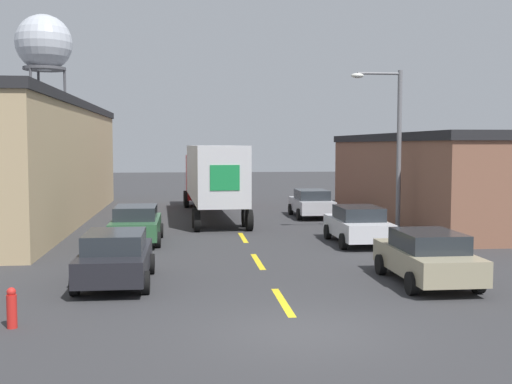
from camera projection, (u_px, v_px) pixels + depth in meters
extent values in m
plane|color=#333335|center=(301.00, 332.00, 13.70)|extent=(160.00, 160.00, 0.00)
cube|color=yellow|center=(283.00, 302.00, 16.30)|extent=(0.20, 2.97, 0.01)
cube|color=yellow|center=(258.00, 261.00, 21.94)|extent=(0.20, 2.97, 0.01)
cube|color=yellow|center=(243.00, 238.00, 27.59)|extent=(0.20, 2.97, 0.01)
cube|color=brown|center=(471.00, 181.00, 34.24)|extent=(10.28, 18.97, 4.16)
cube|color=#232326|center=(472.00, 138.00, 34.07)|extent=(10.48, 19.17, 0.40)
cube|color=#B21919|center=(205.00, 177.00, 41.72)|extent=(2.43, 3.18, 2.82)
cube|color=silver|center=(214.00, 172.00, 34.26)|extent=(2.87, 11.43, 2.86)
cube|color=#198442|center=(225.00, 178.00, 28.65)|extent=(1.33, 0.08, 1.15)
cylinder|color=black|center=(223.00, 198.00, 42.38)|extent=(0.32, 1.00, 0.99)
cylinder|color=black|center=(186.00, 198.00, 42.02)|extent=(0.32, 1.00, 0.99)
cylinder|color=black|center=(224.00, 199.00, 41.16)|extent=(0.32, 1.00, 0.99)
cylinder|color=black|center=(187.00, 200.00, 40.80)|extent=(0.32, 1.00, 0.99)
cylinder|color=black|center=(245.00, 217.00, 31.16)|extent=(0.32, 1.00, 0.99)
cylinder|color=black|center=(195.00, 218.00, 30.80)|extent=(0.32, 1.00, 0.99)
cylinder|color=black|center=(249.00, 220.00, 29.78)|extent=(0.32, 1.00, 0.99)
cylinder|color=black|center=(197.00, 221.00, 29.42)|extent=(0.32, 1.00, 0.99)
cube|color=black|center=(116.00, 261.00, 18.37)|extent=(1.85, 4.39, 0.69)
cube|color=#23282D|center=(115.00, 241.00, 18.20)|extent=(1.63, 2.28, 0.52)
cylinder|color=black|center=(151.00, 264.00, 19.85)|extent=(0.22, 0.63, 0.63)
cylinder|color=black|center=(90.00, 265.00, 19.65)|extent=(0.22, 0.63, 0.63)
cylinder|color=black|center=(145.00, 283.00, 17.15)|extent=(0.22, 0.63, 0.63)
cylinder|color=black|center=(75.00, 284.00, 16.95)|extent=(0.22, 0.63, 0.63)
cube|color=#2D5B38|center=(136.00, 227.00, 26.08)|extent=(1.85, 4.39, 0.69)
cube|color=#23282D|center=(136.00, 212.00, 25.90)|extent=(1.63, 2.28, 0.52)
cylinder|color=black|center=(161.00, 230.00, 27.55)|extent=(0.22, 0.63, 0.63)
cylinder|color=black|center=(117.00, 231.00, 27.35)|extent=(0.22, 0.63, 0.63)
cylinder|color=black|center=(158.00, 240.00, 24.86)|extent=(0.22, 0.63, 0.63)
cylinder|color=black|center=(109.00, 241.00, 24.66)|extent=(0.22, 0.63, 0.63)
cube|color=#B2B2B7|center=(311.00, 205.00, 35.35)|extent=(1.85, 4.39, 0.69)
cube|color=#23282D|center=(312.00, 195.00, 35.18)|extent=(1.63, 2.28, 0.52)
cylinder|color=black|center=(322.00, 209.00, 36.83)|extent=(0.22, 0.63, 0.63)
cylinder|color=black|center=(291.00, 209.00, 36.63)|extent=(0.22, 0.63, 0.63)
cylinder|color=black|center=(333.00, 214.00, 34.13)|extent=(0.22, 0.63, 0.63)
cylinder|color=black|center=(299.00, 214.00, 33.93)|extent=(0.22, 0.63, 0.63)
cube|color=tan|center=(426.00, 261.00, 18.47)|extent=(1.85, 4.39, 0.69)
cube|color=#23282D|center=(429.00, 241.00, 18.30)|extent=(1.63, 2.28, 0.52)
cylinder|color=black|center=(438.00, 263.00, 19.94)|extent=(0.22, 0.63, 0.63)
cylinder|color=black|center=(381.00, 264.00, 19.74)|extent=(0.22, 0.63, 0.63)
cylinder|color=black|center=(478.00, 282.00, 17.25)|extent=(0.22, 0.63, 0.63)
cylinder|color=black|center=(412.00, 283.00, 17.05)|extent=(0.22, 0.63, 0.63)
cube|color=silver|center=(358.00, 228.00, 25.86)|extent=(1.85, 4.39, 0.69)
cube|color=#23282D|center=(359.00, 213.00, 25.69)|extent=(1.63, 2.28, 0.52)
cylinder|color=black|center=(370.00, 231.00, 27.33)|extent=(0.22, 0.63, 0.63)
cylinder|color=black|center=(328.00, 232.00, 27.13)|extent=(0.22, 0.63, 0.63)
cylinder|color=black|center=(390.00, 241.00, 24.64)|extent=(0.22, 0.63, 0.63)
cylinder|color=black|center=(343.00, 241.00, 24.44)|extent=(0.22, 0.63, 0.63)
cylinder|color=#47474C|center=(66.00, 125.00, 69.48)|extent=(0.28, 0.28, 12.34)
cylinder|color=#47474C|center=(40.00, 125.00, 70.94)|extent=(0.28, 0.28, 12.34)
cylinder|color=#47474C|center=(32.00, 124.00, 67.34)|extent=(0.28, 0.28, 12.34)
cylinder|color=#4C4C51|center=(44.00, 69.00, 68.81)|extent=(4.47, 4.47, 0.30)
sphere|color=#B7BCC6|center=(44.00, 43.00, 68.61)|extent=(5.99, 5.99, 5.99)
cylinder|color=slate|center=(399.00, 154.00, 27.90)|extent=(0.20, 0.20, 7.20)
cylinder|color=slate|center=(379.00, 73.00, 27.54)|extent=(1.89, 0.11, 0.11)
ellipsoid|color=silver|center=(357.00, 76.00, 27.45)|extent=(0.56, 0.32, 0.22)
cylinder|color=red|center=(12.00, 311.00, 13.96)|extent=(0.22, 0.22, 0.74)
sphere|color=red|center=(11.00, 292.00, 13.93)|extent=(0.20, 0.20, 0.20)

